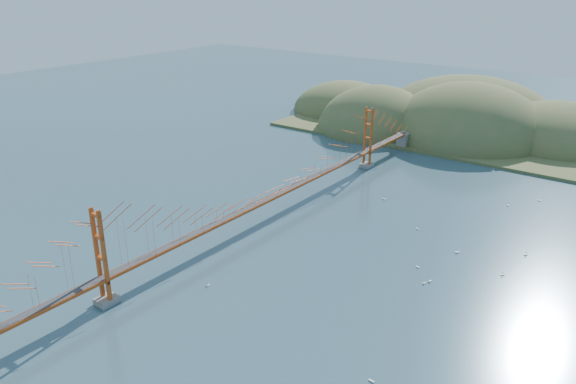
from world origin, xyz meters
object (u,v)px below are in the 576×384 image
Objects in this scene: bridge at (271,174)px; sailboat_0 at (424,282)px; sailboat_1 at (417,228)px; sailboat_2 at (372,380)px.

bridge is 28.45m from sailboat_0.
bridge is 160.27× the size of sailboat_1.
sailboat_1 is at bearing 117.60° from sailboat_0.
sailboat_2 reaches higher than sailboat_1.
sailboat_2 is (30.64, -23.77, -6.86)m from bridge.
bridge is 166.13× the size of sailboat_0.
sailboat_2 is 19.61m from sailboat_0.
bridge reaches higher than sailboat_2.
sailboat_2 is 1.15× the size of sailboat_1.
sailboat_0 is (27.24, -4.47, -6.87)m from bridge.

